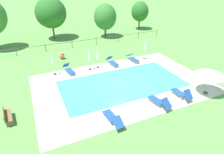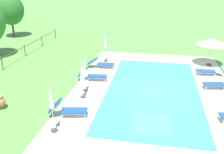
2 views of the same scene
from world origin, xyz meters
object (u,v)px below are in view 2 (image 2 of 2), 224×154
(patio_umbrella_open_foreground, at_px, (213,42))
(patio_umbrella_closed_row_mid_west, at_px, (105,42))
(sun_lounger_north_far, at_px, (102,63))
(patio_umbrella_closed_row_centre, at_px, (85,70))
(sun_lounger_south_mid, at_px, (210,70))
(patio_umbrella_closed_row_east, at_px, (51,101))
(patio_umbrella_closed_row_west, at_px, (82,73))
(sun_lounger_north_near_steps, at_px, (69,109))
(sun_lounger_north_mid, at_px, (93,75))
(tree_west_mid, at_px, (10,10))
(sun_lounger_north_end, at_px, (219,83))

(patio_umbrella_open_foreground, xyz_separation_m, patio_umbrella_closed_row_mid_west, (-0.64, 8.28, -0.24))
(sun_lounger_north_far, height_order, patio_umbrella_closed_row_centre, patio_umbrella_closed_row_centre)
(sun_lounger_south_mid, height_order, patio_umbrella_closed_row_east, patio_umbrella_closed_row_east)
(patio_umbrella_closed_row_west, distance_m, patio_umbrella_closed_row_mid_west, 6.64)
(sun_lounger_north_near_steps, relative_size, sun_lounger_north_mid, 1.00)
(sun_lounger_north_near_steps, distance_m, patio_umbrella_closed_row_centre, 3.21)
(patio_umbrella_closed_row_centre, relative_size, tree_west_mid, 0.48)
(patio_umbrella_open_foreground, bearing_deg, sun_lounger_north_near_steps, 138.54)
(sun_lounger_south_mid, distance_m, patio_umbrella_closed_row_west, 9.35)
(tree_west_mid, bearing_deg, sun_lounger_north_far, -123.95)
(patio_umbrella_open_foreground, relative_size, patio_umbrella_closed_row_centre, 1.05)
(patio_umbrella_closed_row_mid_west, height_order, tree_west_mid, tree_west_mid)
(sun_lounger_north_end, bearing_deg, patio_umbrella_closed_row_mid_west, 63.99)
(sun_lounger_north_near_steps, height_order, patio_umbrella_closed_row_east, patio_umbrella_closed_row_east)
(patio_umbrella_closed_row_west, height_order, patio_umbrella_closed_row_east, patio_umbrella_closed_row_east)
(sun_lounger_north_near_steps, height_order, sun_lounger_north_end, sun_lounger_north_near_steps)
(sun_lounger_south_mid, height_order, patio_umbrella_closed_row_centre, patio_umbrella_closed_row_centre)
(sun_lounger_north_end, bearing_deg, patio_umbrella_closed_row_east, 126.83)
(sun_lounger_north_near_steps, distance_m, sun_lounger_north_end, 9.44)
(patio_umbrella_closed_row_mid_west, xyz_separation_m, tree_west_mid, (6.67, 12.17, 1.40))
(patio_umbrella_closed_row_centre, bearing_deg, sun_lounger_south_mid, -62.83)
(sun_lounger_north_far, relative_size, sun_lounger_south_mid, 1.09)
(sun_lounger_north_near_steps, relative_size, sun_lounger_south_mid, 1.05)
(sun_lounger_north_mid, xyz_separation_m, sun_lounger_north_far, (2.52, -0.04, -0.02))
(sun_lounger_north_far, distance_m, patio_umbrella_closed_row_west, 5.22)
(sun_lounger_north_far, relative_size, patio_umbrella_closed_row_centre, 0.91)
(patio_umbrella_closed_row_west, xyz_separation_m, patio_umbrella_closed_row_mid_west, (6.64, 0.06, 0.13))
(sun_lounger_south_mid, relative_size, tree_west_mid, 0.40)
(sun_lounger_north_far, bearing_deg, patio_umbrella_closed_row_centre, 178.83)
(sun_lounger_north_mid, bearing_deg, sun_lounger_north_near_steps, 179.54)
(sun_lounger_north_end, xyz_separation_m, tree_west_mid, (10.60, 20.22, 2.66))
(sun_lounger_north_near_steps, xyz_separation_m, sun_lounger_north_mid, (4.71, -0.04, -0.00))
(patio_umbrella_closed_row_mid_west, bearing_deg, patio_umbrella_closed_row_east, 178.48)
(patio_umbrella_open_foreground, xyz_separation_m, patio_umbrella_closed_row_east, (-10.80, 8.55, -0.34))
(sun_lounger_north_end, bearing_deg, patio_umbrella_open_foreground, -2.88)
(sun_lounger_south_mid, bearing_deg, patio_umbrella_open_foreground, -9.40)
(patio_umbrella_open_foreground, bearing_deg, sun_lounger_north_mid, 119.64)
(sun_lounger_north_mid, distance_m, patio_umbrella_open_foreground, 9.65)
(patio_umbrella_closed_row_west, relative_size, patio_umbrella_closed_row_centre, 1.03)
(sun_lounger_north_far, bearing_deg, patio_umbrella_closed_row_west, -179.77)
(sun_lounger_north_near_steps, height_order, patio_umbrella_closed_row_west, patio_umbrella_closed_row_west)
(sun_lounger_south_mid, bearing_deg, patio_umbrella_closed_row_mid_west, 78.12)
(sun_lounger_north_near_steps, height_order, sun_lounger_north_mid, sun_lounger_north_near_steps)
(sun_lounger_north_near_steps, height_order, sun_lounger_north_far, sun_lounger_north_near_steps)
(patio_umbrella_closed_row_centre, distance_m, tree_west_mid, 17.42)
(sun_lounger_north_end, distance_m, patio_umbrella_closed_row_west, 8.51)
(patio_umbrella_closed_row_centre, bearing_deg, sun_lounger_north_far, -1.17)
(patio_umbrella_open_foreground, relative_size, patio_umbrella_closed_row_mid_west, 0.96)
(patio_umbrella_closed_row_east, height_order, tree_west_mid, tree_west_mid)
(patio_umbrella_closed_row_west, bearing_deg, sun_lounger_north_far, 0.23)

